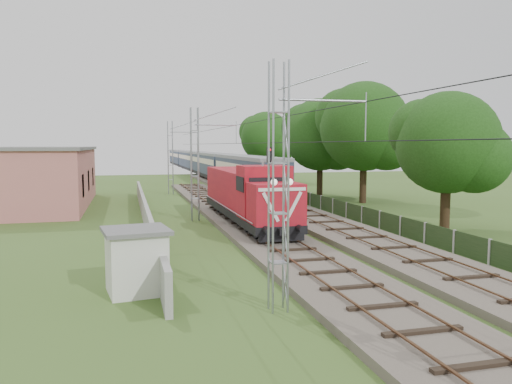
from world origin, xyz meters
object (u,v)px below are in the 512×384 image
object	(u,v)px
locomotive	(246,194)
coach_rake	(201,161)
relay_hut	(136,260)
signal_post	(269,168)

from	to	relation	value
locomotive	coach_rake	world-z (taller)	locomotive
locomotive	relay_hut	world-z (taller)	locomotive
coach_rake	relay_hut	world-z (taller)	coach_rake
coach_rake	relay_hut	size ratio (longest dim) A/B	35.57
locomotive	relay_hut	bearing A→B (deg)	-118.40
signal_post	relay_hut	world-z (taller)	signal_post
signal_post	relay_hut	xyz separation A→B (m)	(-10.06, -17.47, -2.45)
locomotive	relay_hut	size ratio (longest dim) A/B	6.18
coach_rake	signal_post	size ratio (longest dim) A/B	17.45
locomotive	coach_rake	bearing A→B (deg)	84.85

